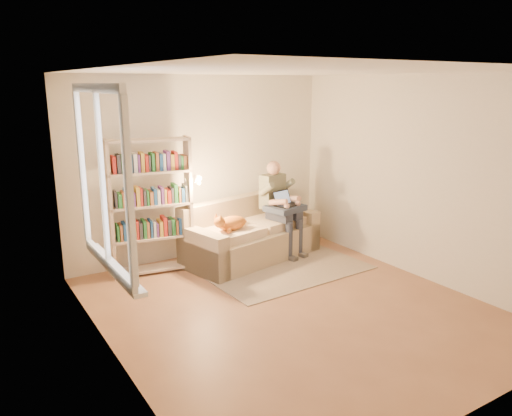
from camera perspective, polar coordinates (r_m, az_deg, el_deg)
floor at (r=5.80m, az=4.03°, el=-11.29°), size 4.50×4.50×0.00m
ceiling at (r=5.24m, az=4.53°, el=15.35°), size 4.00×4.50×0.02m
wall_left at (r=4.51m, az=-16.67°, el=-1.67°), size 0.02×4.50×2.60m
wall_right at (r=6.73m, az=18.14°, el=3.27°), size 0.02×4.50×2.60m
wall_back at (r=7.27m, az=-6.32°, el=4.64°), size 4.00×0.02×2.60m
wall_front at (r=3.87m, az=24.47°, el=-4.97°), size 4.00×0.02×2.60m
window at (r=4.70m, az=-16.78°, el=-0.13°), size 0.12×1.52×1.69m
sofa at (r=7.25m, az=-0.72°, el=-3.35°), size 2.15×1.30×0.85m
person at (r=7.33m, az=2.64°, el=0.68°), size 0.47×0.65×1.38m
cat at (r=6.75m, az=-2.98°, el=-1.71°), size 0.63×0.32×0.24m
blanket at (r=7.24m, az=3.14°, el=-0.05°), size 0.59×0.52×0.08m
laptop at (r=7.22m, az=3.09°, el=0.68°), size 0.37×0.33×0.27m
bookshelf at (r=6.66m, az=-11.94°, el=0.93°), size 1.19×0.50×1.81m
rug at (r=6.86m, az=3.61°, el=-7.08°), size 2.23×1.39×0.01m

